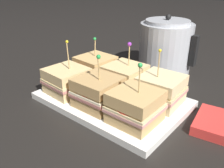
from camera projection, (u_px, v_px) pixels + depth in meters
The scene contains 10 objects.
ground_plane at pixel (112, 102), 0.68m from camera, with size 6.00×6.00×0.00m, color black.
serving_platter at pixel (112, 100), 0.67m from camera, with size 0.39×0.26×0.02m.
sandwich_front_left at pixel (67, 80), 0.68m from camera, with size 0.12×0.12×0.15m.
sandwich_front_center at pixel (98, 92), 0.61m from camera, with size 0.11×0.11×0.14m.
sandwich_front_right at pixel (135, 107), 0.54m from camera, with size 0.11×0.11×0.15m.
sandwich_back_left at pixel (95, 68), 0.76m from camera, with size 0.12×0.12×0.14m.
sandwich_back_center at pixel (125, 78), 0.69m from camera, with size 0.11×0.11×0.15m.
sandwich_back_right at pixel (161, 90), 0.62m from camera, with size 0.11×0.11×0.15m.
kettle_steel at pixel (166, 46), 0.86m from camera, with size 0.21×0.19×0.21m.
napkin_stack at pixel (223, 125), 0.55m from camera, with size 0.14×0.14×0.02m.
Camera 1 is at (0.38, -0.45, 0.34)m, focal length 38.00 mm.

